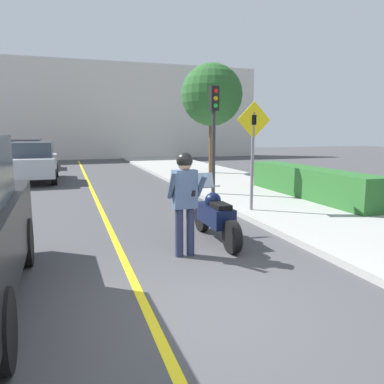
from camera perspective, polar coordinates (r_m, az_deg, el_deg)
ground_plane at (r=4.76m, az=0.95°, el=-17.35°), size 80.00×80.00×0.00m
sidewalk_curb at (r=10.35m, az=18.92°, el=-2.74°), size 4.40×44.00×0.13m
road_center_line at (r=10.26m, az=-13.57°, el=-2.95°), size 0.12×36.00×0.01m
building_backdrop at (r=30.08m, az=-16.18°, el=11.82°), size 28.00×1.20×7.31m
motorcycle at (r=7.29m, az=3.57°, el=-3.72°), size 0.62×2.14×1.28m
person_biker at (r=6.28m, az=-1.10°, el=-0.14°), size 0.59×0.48×1.79m
crossing_sign at (r=9.54m, az=9.27°, el=7.00°), size 0.91×0.08×2.72m
traffic_light at (r=11.95m, az=3.37°, el=11.00°), size 0.26×0.30×3.38m
hedge_row at (r=12.00m, az=17.45°, el=1.41°), size 0.90×5.49×0.89m
street_tree at (r=18.19m, az=3.02°, el=14.53°), size 2.90×2.90×5.13m
parked_car_silver at (r=17.17m, az=-23.04°, el=4.28°), size 1.88×4.20×1.68m
parked_car_red at (r=23.57m, az=-23.85°, el=5.39°), size 1.88×4.20×1.68m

